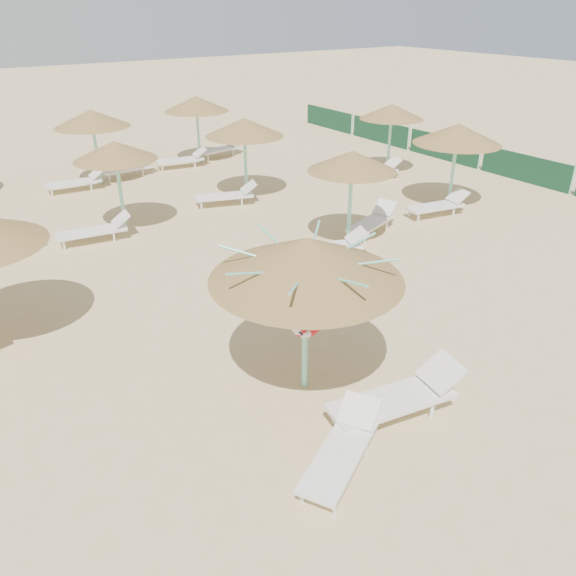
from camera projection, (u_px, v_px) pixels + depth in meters
ground at (328, 390)px, 9.90m from camera, size 120.00×120.00×0.00m
main_palapa at (306, 260)px, 8.89m from camera, size 3.17×3.17×2.84m
lounger_main_a at (343, 448)px, 8.15m from camera, size 1.96×1.46×0.70m
lounger_main_b at (400, 396)px, 9.12m from camera, size 2.37×1.04×0.83m
palapa_field at (169, 141)px, 17.19m from camera, size 18.74×13.48×2.72m
windbreak_fence at (444, 148)px, 23.99m from camera, size 0.08×19.84×1.10m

